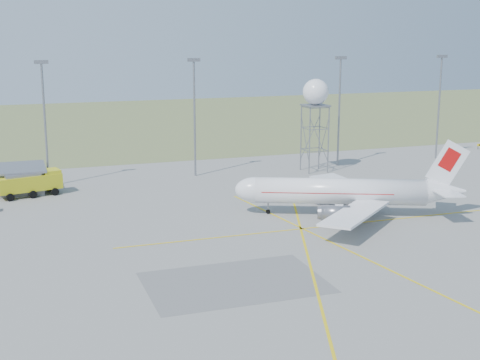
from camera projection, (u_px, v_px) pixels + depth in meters
name	position (u px, v px, depth m)	size (l,w,h in m)	color
grass_strip	(160.00, 121.00, 189.42)	(400.00, 120.00, 0.03)	#5C703E
mast_a	(44.00, 113.00, 107.34)	(2.20, 0.50, 20.50)	gray
mast_b	(194.00, 108.00, 115.38)	(2.20, 0.50, 20.50)	gray
mast_c	(339.00, 102.00, 124.38)	(2.20, 0.50, 20.50)	gray
mast_d	(439.00, 98.00, 131.46)	(2.20, 0.50, 20.50)	gray
taxi_sign_near	(480.00, 145.00, 144.43)	(1.60, 0.17, 1.20)	black
airliner_main	(344.00, 192.00, 91.90)	(30.35, 28.34, 10.80)	white
radar_tower	(315.00, 120.00, 119.75)	(4.62, 4.62, 16.73)	gray
fire_truck	(31.00, 184.00, 103.15)	(10.06, 5.58, 3.83)	gold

